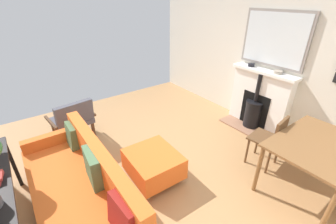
% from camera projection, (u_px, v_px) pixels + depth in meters
% --- Properties ---
extents(ground_plane, '(4.97, 5.21, 0.01)m').
position_uv_depth(ground_plane, '(144.00, 162.00, 3.41)').
color(ground_plane, '#A87A4C').
extents(wall_left, '(0.12, 5.21, 2.66)m').
position_uv_depth(wall_left, '(257.00, 53.00, 4.08)').
color(wall_left, beige).
rests_on(wall_left, ground).
extents(fireplace, '(0.54, 1.18, 1.12)m').
position_uv_depth(fireplace, '(258.00, 102.00, 4.14)').
color(fireplace, '#93664C').
rests_on(fireplace, ground).
extents(mirror_over_mantel, '(0.04, 1.14, 0.90)m').
position_uv_depth(mirror_over_mantel, '(274.00, 39.00, 3.66)').
color(mirror_over_mantel, gray).
extents(mantel_bowl_near, '(0.12, 0.12, 0.06)m').
position_uv_depth(mantel_bowl_near, '(251.00, 65.00, 4.04)').
color(mantel_bowl_near, black).
rests_on(mantel_bowl_near, fireplace).
extents(mantel_bowl_far, '(0.14, 0.14, 0.05)m').
position_uv_depth(mantel_bowl_far, '(278.00, 72.00, 3.67)').
color(mantel_bowl_far, '#9E9384').
rests_on(mantel_bowl_far, fireplace).
extents(sofa, '(0.81, 2.09, 0.79)m').
position_uv_depth(sofa, '(81.00, 190.00, 2.48)').
color(sofa, '#B2B2B7').
rests_on(sofa, ground).
extents(ottoman, '(0.66, 0.73, 0.40)m').
position_uv_depth(ottoman, '(153.00, 163.00, 3.01)').
color(ottoman, '#B2B2B7').
rests_on(ottoman, ground).
extents(armchair_accent, '(0.74, 0.66, 0.78)m').
position_uv_depth(armchair_accent, '(73.00, 118.00, 3.72)').
color(armchair_accent, '#4C3321').
rests_on(armchair_accent, ground).
extents(dining_table, '(1.19, 0.88, 0.73)m').
position_uv_depth(dining_table, '(320.00, 150.00, 2.62)').
color(dining_table, brown).
rests_on(dining_table, ground).
extents(dining_chair_near_fireplace, '(0.45, 0.45, 0.82)m').
position_uv_depth(dining_chair_near_fireplace, '(272.00, 138.00, 3.12)').
color(dining_chair_near_fireplace, brown).
rests_on(dining_chair_near_fireplace, ground).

